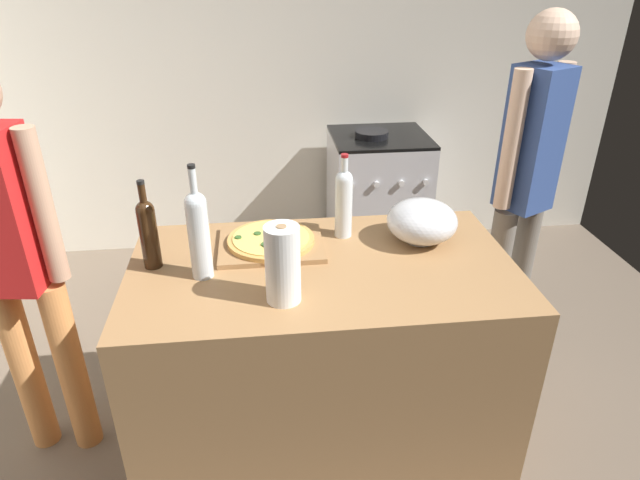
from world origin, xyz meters
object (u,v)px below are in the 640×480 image
at_px(mixing_bowl, 422,221).
at_px(wine_bottle_clear, 344,200).
at_px(person_in_stripes, 16,257).
at_px(stove, 377,200).
at_px(wine_bottle_green, 199,231).
at_px(wine_bottle_dark, 148,231).
at_px(person_in_red, 526,179).
at_px(pizza, 271,240).
at_px(paper_towel_roll, 283,264).

relative_size(mixing_bowl, wine_bottle_clear, 0.80).
bearing_deg(person_in_stripes, stove, 40.90).
bearing_deg(wine_bottle_green, wine_bottle_dark, 154.29).
relative_size(stove, person_in_red, 0.54).
bearing_deg(pizza, wine_bottle_dark, -166.87).
relative_size(pizza, stove, 0.36).
distance_m(wine_bottle_green, wine_bottle_dark, 0.21).
distance_m(wine_bottle_dark, stove, 2.01).
distance_m(stove, person_in_stripes, 2.26).
bearing_deg(mixing_bowl, wine_bottle_green, -168.36).
height_order(wine_bottle_clear, person_in_red, person_in_red).
xyz_separation_m(paper_towel_roll, wine_bottle_green, (-0.27, 0.18, 0.04)).
bearing_deg(wine_bottle_green, pizza, 37.60).
height_order(pizza, mixing_bowl, mixing_bowl).
height_order(wine_bottle_green, wine_bottle_clear, wine_bottle_green).
bearing_deg(person_in_stripes, pizza, 1.50).
relative_size(mixing_bowl, person_in_red, 0.16).
xyz_separation_m(stove, person_in_stripes, (-1.67, -1.44, 0.47)).
xyz_separation_m(wine_bottle_clear, stove, (0.45, 1.35, -0.60)).
relative_size(wine_bottle_dark, person_in_stripes, 0.21).
bearing_deg(wine_bottle_dark, person_in_red, 15.50).
bearing_deg(mixing_bowl, person_in_red, 31.62).
height_order(wine_bottle_dark, wine_bottle_clear, wine_bottle_clear).
bearing_deg(wine_bottle_clear, person_in_red, 17.57).
xyz_separation_m(paper_towel_roll, wine_bottle_dark, (-0.46, 0.27, 0.01)).
bearing_deg(wine_bottle_dark, wine_bottle_green, -25.71).
bearing_deg(person_in_red, paper_towel_roll, -148.00).
height_order(pizza, wine_bottle_clear, wine_bottle_clear).
height_order(wine_bottle_dark, person_in_stripes, person_in_stripes).
height_order(wine_bottle_clear, stove, wine_bottle_clear).
xyz_separation_m(wine_bottle_dark, person_in_stripes, (-0.50, 0.08, -0.12)).
bearing_deg(person_in_stripes, wine_bottle_dark, -8.67).
bearing_deg(mixing_bowl, person_in_stripes, -179.74).
xyz_separation_m(wine_bottle_green, wine_bottle_clear, (0.54, 0.25, -0.02)).
distance_m(wine_bottle_clear, stove, 1.55).
relative_size(wine_bottle_green, stove, 0.45).
bearing_deg(paper_towel_roll, pizza, 94.27).
bearing_deg(wine_bottle_green, person_in_stripes, 166.42).
height_order(mixing_bowl, wine_bottle_dark, wine_bottle_dark).
relative_size(pizza, wine_bottle_dark, 1.01).
bearing_deg(wine_bottle_dark, person_in_stripes, 171.33).
distance_m(wine_bottle_green, stove, 1.99).
distance_m(pizza, mixing_bowl, 0.59).
distance_m(wine_bottle_dark, person_in_stripes, 0.52).
bearing_deg(stove, person_in_red, -67.68).
bearing_deg(mixing_bowl, wine_bottle_dark, -175.35).
distance_m(mixing_bowl, person_in_stripes, 1.52).
bearing_deg(wine_bottle_dark, mixing_bowl, 4.65).
height_order(paper_towel_roll, wine_bottle_green, wine_bottle_green).
height_order(paper_towel_roll, stove, paper_towel_roll).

